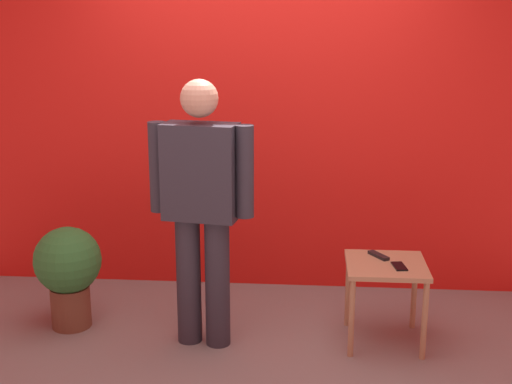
{
  "coord_description": "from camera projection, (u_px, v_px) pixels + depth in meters",
  "views": [
    {
      "loc": [
        0.36,
        -3.6,
        2.01
      ],
      "look_at": [
        0.02,
        0.55,
        0.94
      ],
      "focal_mm": 47.98,
      "sensor_mm": 36.0,
      "label": 1
    }
  ],
  "objects": [
    {
      "name": "ground_plane",
      "position": [
        245.0,
        370.0,
        4.01
      ],
      "size": [
        12.0,
        12.0,
        0.0
      ],
      "primitive_type": "plane",
      "color": "gray"
    },
    {
      "name": "standing_person",
      "position": [
        201.0,
        201.0,
        4.13
      ],
      "size": [
        0.66,
        0.29,
        1.66
      ],
      "color": "#2D2D38",
      "rests_on": "ground_plane"
    },
    {
      "name": "side_table",
      "position": [
        386.0,
        276.0,
        4.26
      ],
      "size": [
        0.49,
        0.49,
        0.53
      ],
      "color": "tan",
      "rests_on": "ground_plane"
    },
    {
      "name": "cell_phone",
      "position": [
        399.0,
        266.0,
        4.17
      ],
      "size": [
        0.09,
        0.15,
        0.01
      ],
      "primitive_type": "cube",
      "rotation": [
        0.0,
        0.0,
        0.15
      ],
      "color": "black",
      "rests_on": "side_table"
    },
    {
      "name": "back_wall_red",
      "position": [
        262.0,
        87.0,
        4.99
      ],
      "size": [
        4.42,
        0.12,
        3.03
      ],
      "primitive_type": "cube",
      "color": "red",
      "rests_on": "ground_plane"
    },
    {
      "name": "potted_plant",
      "position": [
        68.0,
        269.0,
        4.49
      ],
      "size": [
        0.44,
        0.44,
        0.69
      ],
      "color": "brown",
      "rests_on": "ground_plane"
    },
    {
      "name": "tv_remote",
      "position": [
        379.0,
        255.0,
        4.35
      ],
      "size": [
        0.13,
        0.17,
        0.02
      ],
      "primitive_type": "cube",
      "rotation": [
        0.0,
        0.0,
        0.57
      ],
      "color": "black",
      "rests_on": "side_table"
    }
  ]
}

